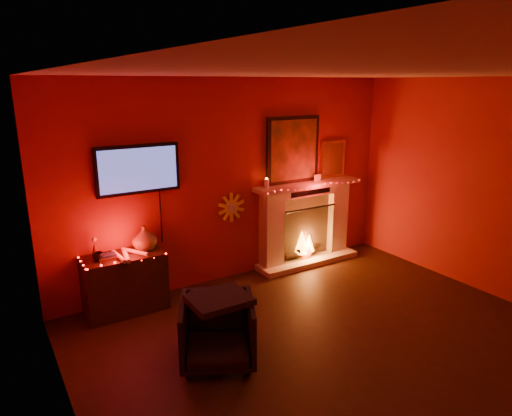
# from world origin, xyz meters

# --- Properties ---
(room) EXTENTS (5.00, 5.00, 5.00)m
(room) POSITION_xyz_m (0.00, 0.00, 1.35)
(room) COLOR black
(room) RESTS_ON ground
(floor) EXTENTS (5.00, 5.00, 0.00)m
(floor) POSITION_xyz_m (0.00, 0.00, 0.00)
(floor) COLOR black
(floor) RESTS_ON ground
(fireplace) EXTENTS (1.72, 0.40, 2.18)m
(fireplace) POSITION_xyz_m (1.14, 2.39, 0.72)
(fireplace) COLOR beige
(fireplace) RESTS_ON floor
(tv) EXTENTS (1.00, 0.07, 1.24)m
(tv) POSITION_xyz_m (-1.30, 2.45, 1.65)
(tv) COLOR black
(tv) RESTS_ON room
(sunburst_clock) EXTENTS (0.40, 0.03, 0.40)m
(sunburst_clock) POSITION_xyz_m (-0.05, 2.48, 1.00)
(sunburst_clock) COLOR yellow
(sunburst_clock) RESTS_ON room
(console_table) EXTENTS (0.92, 0.52, 1.00)m
(console_table) POSITION_xyz_m (-1.59, 2.26, 0.40)
(console_table) COLOR black
(console_table) RESTS_ON floor
(armchair) EXTENTS (0.94, 0.95, 0.65)m
(armchair) POSITION_xyz_m (-1.16, 0.77, 0.33)
(armchair) COLOR black
(armchair) RESTS_ON floor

